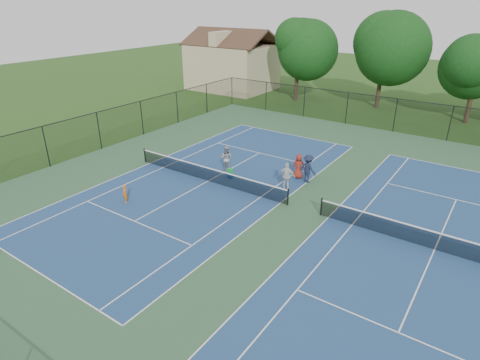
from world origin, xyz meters
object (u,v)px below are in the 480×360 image
Objects in this scene: tree_back_c at (479,65)px; ball_hopper at (230,171)px; child_player at (125,194)px; instructor at (226,158)px; bystander_c at (299,166)px; bystander_a at (287,176)px; tree_back_a at (299,47)px; clapboard_house at (232,65)px; ball_crate at (230,176)px; bystander_b at (308,169)px; tree_back_b at (385,45)px.

ball_hopper is at bearing -115.15° from tree_back_c.
child_player is 3.10× the size of ball_hopper.
bystander_c is (4.73, 1.69, -0.07)m from instructor.
bystander_a is 5.00× the size of ball_hopper.
bystander_a is at bearing -63.91° from tree_back_a.
clapboard_house is 5.94× the size of bystander_a.
bystander_a reaches higher than ball_crate.
tree_back_a is at bearing -86.21° from bystander_c.
instructor is at bearing 95.78° from child_player.
bystander_c is 4.59m from ball_hopper.
bystander_c is at bearing -2.08° from bystander_b.
ball_crate is (16.86, -23.72, -2.94)m from clapboard_house.
tree_back_a is 5.04× the size of instructor.
ball_hopper is (6.86, -22.72, -5.56)m from tree_back_a.
child_player is 0.67× the size of bystander_c.
clapboard_house is 31.24m from bystander_a.
instructor is (5.91, -21.83, -5.13)m from tree_back_a.
bystander_a is 4.90× the size of ball_crate.
tree_back_a is 8.12× the size of child_player.
bystander_b reaches higher than bystander_a.
clapboard_house is 5.94× the size of instructor.
child_player is 0.60× the size of bystander_b.
clapboard_house is (-19.00, -1.00, -3.50)m from tree_back_b.
bystander_b is (0.59, 1.80, 0.04)m from bystander_a.
instructor is at bearing -4.43° from bystander_c.
clapboard_house is at bearing 135.91° from child_player.
clapboard_house reaches higher than bystander_b.
tree_back_b is 27.58× the size of ball_hopper.
ball_hopper is (2.98, 6.45, -0.08)m from child_player.
tree_back_c is at bearing -130.63° from instructor.
bystander_b reaches higher than instructor.
tree_back_b reaches higher than instructor.
child_player is 7.62m from instructor.
clapboard_house reaches higher than ball_hopper.
tree_back_c is 26.74m from ball_crate.
tree_back_c is 22.80m from bystander_b.
bystander_b is 5.20× the size of ball_hopper.
bystander_a is 1.89m from bystander_b.
tree_back_a is at bearing -46.97° from bystander_b.
tree_back_a is at bearing 106.81° from ball_hopper.
tree_back_b is 24.89m from bystander_a.
ball_crate is at bearing 124.24° from instructor.
instructor is 1.00× the size of bystander_a.
ball_crate is at bearing 10.27° from bystander_c.
bystander_b reaches higher than ball_crate.
child_player is 11.28m from bystander_c.
ball_crate is at bearing -73.19° from tree_back_a.
tree_back_b is 0.93× the size of clapboard_house.
tree_back_b reaches higher than child_player.
bystander_b is at bearing 70.56° from child_player.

